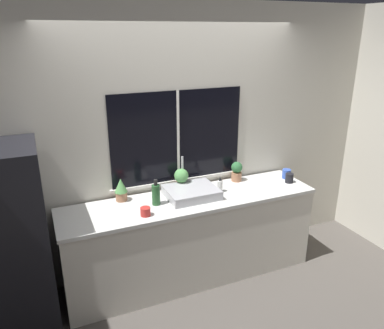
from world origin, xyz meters
name	(u,v)px	position (x,y,z in m)	size (l,w,h in m)	color
ground_plane	(203,292)	(0.00, 0.00, 0.00)	(14.00, 14.00, 0.00)	#4C4742
wall_back	(177,143)	(0.00, 0.66, 1.35)	(8.00, 0.09, 2.70)	beige
wall_right	(304,109)	(2.29, 1.50, 1.35)	(0.06, 7.00, 2.70)	beige
counter	(191,238)	(0.00, 0.29, 0.44)	(2.53, 0.61, 0.88)	silver
refrigerator	(4,242)	(-1.66, 0.30, 0.80)	(0.70, 0.67, 1.60)	black
sink	(191,192)	(0.02, 0.34, 0.93)	(0.49, 0.46, 0.34)	#ADADB2
potted_plant_left	(121,189)	(-0.63, 0.52, 1.00)	(0.12, 0.12, 0.22)	#9E6B4C
potted_plant_center	(181,179)	(-0.01, 0.52, 1.01)	(0.14, 0.14, 0.23)	#9E6B4C
potted_plant_right	(237,171)	(0.63, 0.52, 0.99)	(0.12, 0.12, 0.21)	#9E6B4C
soap_bottle	(220,186)	(0.33, 0.33, 0.95)	(0.05, 0.05, 0.15)	white
bottle_tall	(156,194)	(-0.35, 0.30, 0.99)	(0.08, 0.08, 0.25)	#235128
mug_red	(145,212)	(-0.51, 0.13, 0.92)	(0.09, 0.09, 0.08)	#B72D28
mug_blue	(286,174)	(1.18, 0.37, 0.93)	(0.09, 0.09, 0.10)	#3351AD
mug_black	(289,178)	(1.13, 0.25, 0.93)	(0.08, 0.08, 0.10)	black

